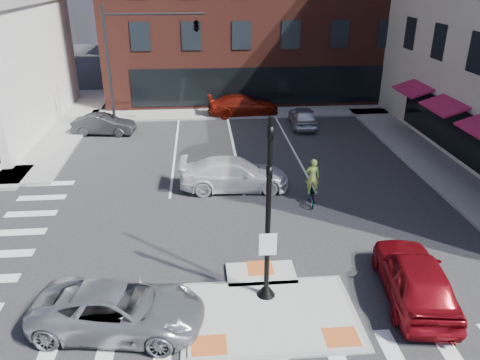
{
  "coord_description": "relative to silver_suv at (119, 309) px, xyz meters",
  "views": [
    {
      "loc": [
        -1.9,
        -11.84,
        9.75
      ],
      "look_at": [
        -0.42,
        5.39,
        2.0
      ],
      "focal_mm": 35.0,
      "sensor_mm": 36.0,
      "label": 1
    }
  ],
  "objects": [
    {
      "name": "bg_car_dark",
      "position": [
        -3.71,
        18.57,
        -0.05
      ],
      "size": [
        4.09,
        1.87,
        1.3
      ],
      "primitive_type": "imported",
      "rotation": [
        0.0,
        0.0,
        1.44
      ],
      "color": "#27282C",
      "rests_on": "ground"
    },
    {
      "name": "cyclist",
      "position": [
        7.5,
        7.63,
        0.03
      ],
      "size": [
        0.85,
        1.77,
        2.16
      ],
      "rotation": [
        0.0,
        0.0,
        2.99
      ],
      "color": "#3F3F44",
      "rests_on": "ground"
    },
    {
      "name": "refuge_island",
      "position": [
        4.5,
        0.38,
        -0.65
      ],
      "size": [
        5.4,
        4.65,
        0.13
      ],
      "color": "gray",
      "rests_on": "ground"
    },
    {
      "name": "white_pickup",
      "position": [
        4.1,
        9.51,
        0.07
      ],
      "size": [
        5.33,
        2.33,
        1.53
      ],
      "primitive_type": "imported",
      "rotation": [
        0.0,
        0.0,
        1.53
      ],
      "color": "white",
      "rests_on": "ground"
    },
    {
      "name": "signal_pole",
      "position": [
        4.5,
        1.03,
        1.66
      ],
      "size": [
        0.6,
        0.6,
        5.98
      ],
      "color": "black",
      "rests_on": "refuge_island"
    },
    {
      "name": "silver_suv",
      "position": [
        0.0,
        0.0,
        0.0
      ],
      "size": [
        5.33,
        3.09,
        1.4
      ],
      "primitive_type": "imported",
      "rotation": [
        0.0,
        0.0,
        1.41
      ],
      "color": "#ADB0B4",
      "rests_on": "ground"
    },
    {
      "name": "building_far_right",
      "position": [
        13.5,
        54.63,
        5.3
      ],
      "size": [
        12.0,
        12.0,
        12.0
      ],
      "primitive_type": "cube",
      "color": "brown",
      "rests_on": "ground"
    },
    {
      "name": "mast_arm_signal",
      "position": [
        1.03,
        18.63,
        5.51
      ],
      "size": [
        6.1,
        2.24,
        8.0
      ],
      "color": "black",
      "rests_on": "ground"
    },
    {
      "name": "sidewalk_n",
      "position": [
        7.5,
        22.63,
        -0.62
      ],
      "size": [
        26.0,
        3.0,
        0.15
      ],
      "primitive_type": "cube",
      "color": "gray",
      "rests_on": "ground"
    },
    {
      "name": "red_sedan",
      "position": [
        9.24,
        0.63,
        0.11
      ],
      "size": [
        2.58,
        4.99,
        1.62
      ],
      "primitive_type": "imported",
      "rotation": [
        0.0,
        0.0,
        3.0
      ],
      "color": "maroon",
      "rests_on": "ground"
    },
    {
      "name": "bg_car_silver",
      "position": [
        9.5,
        19.07,
        -0.01
      ],
      "size": [
        1.85,
        4.13,
        1.38
      ],
      "primitive_type": "imported",
      "rotation": [
        0.0,
        0.0,
        3.09
      ],
      "color": "silver",
      "rests_on": "ground"
    },
    {
      "name": "bg_car_red",
      "position": [
        5.7,
        22.13,
        0.05
      ],
      "size": [
        5.29,
        2.45,
        1.5
      ],
      "primitive_type": "imported",
      "rotation": [
        0.0,
        0.0,
        1.64
      ],
      "color": "maroon",
      "rests_on": "ground"
    },
    {
      "name": "ground",
      "position": [
        4.5,
        0.63,
        -0.7
      ],
      "size": [
        120.0,
        120.0,
        0.0
      ],
      "primitive_type": "plane",
      "color": "#28282B",
      "rests_on": "ground"
    },
    {
      "name": "sidewalk_e",
      "position": [
        15.3,
        10.63,
        -0.62
      ],
      "size": [
        3.0,
        24.0,
        0.15
      ],
      "primitive_type": "cube",
      "color": "gray",
      "rests_on": "ground"
    },
    {
      "name": "building_far_left",
      "position": [
        0.5,
        52.63,
        4.3
      ],
      "size": [
        10.0,
        12.0,
        10.0
      ],
      "primitive_type": "cube",
      "color": "slate",
      "rests_on": "ground"
    }
  ]
}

